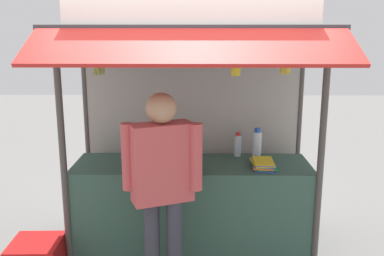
# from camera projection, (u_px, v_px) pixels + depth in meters

# --- Properties ---
(ground_plane) EXTENTS (20.00, 20.00, 0.00)m
(ground_plane) POSITION_uv_depth(u_px,v_px,m) (192.00, 247.00, 4.37)
(ground_plane) COLOR slate
(stall_counter) EXTENTS (2.26, 0.68, 0.89)m
(stall_counter) POSITION_uv_depth(u_px,v_px,m) (192.00, 206.00, 4.27)
(stall_counter) COLOR #385B4C
(stall_counter) RESTS_ON ground
(stall_structure) EXTENTS (2.46, 1.61, 2.53)m
(stall_structure) POSITION_uv_depth(u_px,v_px,m) (192.00, 93.00, 4.16)
(stall_structure) COLOR #4C4742
(stall_structure) RESTS_ON ground
(water_bottle_back_right) EXTENTS (0.08, 0.08, 0.28)m
(water_bottle_back_right) POSITION_uv_depth(u_px,v_px,m) (130.00, 143.00, 4.41)
(water_bottle_back_right) COLOR silver
(water_bottle_back_right) RESTS_ON stall_counter
(water_bottle_right) EXTENTS (0.07, 0.07, 0.24)m
(water_bottle_right) POSITION_uv_depth(u_px,v_px,m) (238.00, 145.00, 4.39)
(water_bottle_right) COLOR silver
(water_bottle_right) RESTS_ON stall_counter
(water_bottle_back_left) EXTENTS (0.09, 0.09, 0.31)m
(water_bottle_back_left) POSITION_uv_depth(u_px,v_px,m) (257.00, 145.00, 4.29)
(water_bottle_back_left) COLOR silver
(water_bottle_back_left) RESTS_ON stall_counter
(magazine_stack_rear_center) EXTENTS (0.22, 0.33, 0.06)m
(magazine_stack_rear_center) POSITION_uv_depth(u_px,v_px,m) (187.00, 167.00, 3.97)
(magazine_stack_rear_center) COLOR blue
(magazine_stack_rear_center) RESTS_ON stall_counter
(magazine_stack_center) EXTENTS (0.25, 0.26, 0.08)m
(magazine_stack_center) POSITION_uv_depth(u_px,v_px,m) (143.00, 163.00, 4.06)
(magazine_stack_center) COLOR blue
(magazine_stack_center) RESTS_ON stall_counter
(magazine_stack_mid_right) EXTENTS (0.23, 0.32, 0.07)m
(magazine_stack_mid_right) POSITION_uv_depth(u_px,v_px,m) (263.00, 164.00, 4.03)
(magazine_stack_mid_right) COLOR blue
(magazine_stack_mid_right) RESTS_ON stall_counter
(banana_bunch_rightmost) EXTENTS (0.10, 0.10, 0.28)m
(banana_bunch_rightmost) POSITION_uv_depth(u_px,v_px,m) (236.00, 68.00, 3.52)
(banana_bunch_rightmost) COLOR #332D23
(banana_bunch_inner_left) EXTENTS (0.11, 0.11, 0.26)m
(banana_bunch_inner_left) POSITION_uv_depth(u_px,v_px,m) (286.00, 64.00, 3.51)
(banana_bunch_inner_left) COLOR #332D23
(banana_bunch_leftmost) EXTENTS (0.11, 0.11, 0.28)m
(banana_bunch_leftmost) POSITION_uv_depth(u_px,v_px,m) (98.00, 66.00, 3.53)
(banana_bunch_leftmost) COLOR #332D23
(vendor_person) EXTENTS (0.64, 0.37, 1.68)m
(vendor_person) POSITION_uv_depth(u_px,v_px,m) (162.00, 176.00, 3.45)
(vendor_person) COLOR #383842
(vendor_person) RESTS_ON ground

